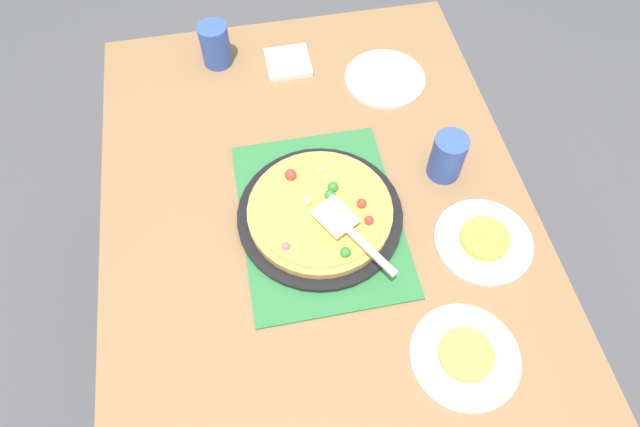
# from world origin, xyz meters

# --- Properties ---
(ground_plane) EXTENTS (8.00, 8.00, 0.00)m
(ground_plane) POSITION_xyz_m (0.00, 0.00, 0.00)
(ground_plane) COLOR #4C4C51
(dining_table) EXTENTS (1.40, 1.00, 0.75)m
(dining_table) POSITION_xyz_m (0.00, 0.00, 0.64)
(dining_table) COLOR olive
(dining_table) RESTS_ON ground_plane
(placemat) EXTENTS (0.48, 0.36, 0.01)m
(placemat) POSITION_xyz_m (0.00, 0.00, 0.75)
(placemat) COLOR #2D753D
(placemat) RESTS_ON dining_table
(pizza_pan) EXTENTS (0.38, 0.38, 0.01)m
(pizza_pan) POSITION_xyz_m (0.00, 0.00, 0.76)
(pizza_pan) COLOR black
(pizza_pan) RESTS_ON placemat
(pizza) EXTENTS (0.33, 0.33, 0.05)m
(pizza) POSITION_xyz_m (-0.00, 0.00, 0.78)
(pizza) COLOR tan
(pizza) RESTS_ON pizza_pan
(plate_near_left) EXTENTS (0.22, 0.22, 0.01)m
(plate_near_left) POSITION_xyz_m (0.37, 0.22, 0.76)
(plate_near_left) COLOR white
(plate_near_left) RESTS_ON dining_table
(plate_far_right) EXTENTS (0.22, 0.22, 0.01)m
(plate_far_right) POSITION_xyz_m (0.13, 0.35, 0.76)
(plate_far_right) COLOR white
(plate_far_right) RESTS_ON dining_table
(plate_side) EXTENTS (0.22, 0.22, 0.01)m
(plate_side) POSITION_xyz_m (-0.40, 0.26, 0.76)
(plate_side) COLOR white
(plate_side) RESTS_ON dining_table
(served_slice_left) EXTENTS (0.11, 0.11, 0.02)m
(served_slice_left) POSITION_xyz_m (0.37, 0.22, 0.77)
(served_slice_left) COLOR #EAB747
(served_slice_left) RESTS_ON plate_near_left
(served_slice_right) EXTENTS (0.11, 0.11, 0.02)m
(served_slice_right) POSITION_xyz_m (0.13, 0.35, 0.77)
(served_slice_right) COLOR gold
(served_slice_right) RESTS_ON plate_far_right
(cup_near) EXTENTS (0.08, 0.08, 0.12)m
(cup_near) POSITION_xyz_m (-0.07, 0.32, 0.81)
(cup_near) COLOR #3351AD
(cup_near) RESTS_ON dining_table
(cup_far) EXTENTS (0.08, 0.08, 0.12)m
(cup_far) POSITION_xyz_m (-0.56, -0.18, 0.81)
(cup_far) COLOR #3351AD
(cup_far) RESTS_ON dining_table
(pizza_server) EXTENTS (0.22, 0.15, 0.01)m
(pizza_server) POSITION_xyz_m (0.08, 0.05, 0.82)
(pizza_server) COLOR silver
(pizza_server) RESTS_ON pizza
(napkin_stack) EXTENTS (0.12, 0.12, 0.02)m
(napkin_stack) POSITION_xyz_m (-0.51, 0.01, 0.76)
(napkin_stack) COLOR white
(napkin_stack) RESTS_ON dining_table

